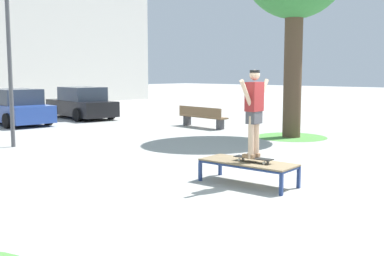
{
  "coord_description": "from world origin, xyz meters",
  "views": [
    {
      "loc": [
        -8.09,
        -4.44,
        2.2
      ],
      "look_at": [
        -0.68,
        2.39,
        1.0
      ],
      "focal_mm": 43.91,
      "sensor_mm": 36.0,
      "label": 1
    }
  ],
  "objects_px": {
    "skateboard": "(253,158)",
    "car_black": "(81,104)",
    "car_blue": "(15,108)",
    "light_post": "(7,15)",
    "park_bench": "(202,116)",
    "skate_box": "(248,164)",
    "skater": "(254,107)"
  },
  "relations": [
    {
      "from": "skateboard",
      "to": "car_black",
      "type": "bearing_deg",
      "value": 68.47
    },
    {
      "from": "skateboard",
      "to": "car_blue",
      "type": "xyz_separation_m",
      "value": [
        2.08,
        13.74,
        0.15
      ]
    },
    {
      "from": "car_black",
      "to": "light_post",
      "type": "bearing_deg",
      "value": -137.44
    },
    {
      "from": "car_blue",
      "to": "park_bench",
      "type": "distance_m",
      "value": 7.99
    },
    {
      "from": "car_black",
      "to": "park_bench",
      "type": "distance_m",
      "value": 6.82
    },
    {
      "from": "park_bench",
      "to": "light_post",
      "type": "distance_m",
      "value": 8.24
    },
    {
      "from": "skateboard",
      "to": "car_black",
      "type": "relative_size",
      "value": 0.19
    },
    {
      "from": "skate_box",
      "to": "park_bench",
      "type": "height_order",
      "value": "park_bench"
    },
    {
      "from": "skateboard",
      "to": "light_post",
      "type": "relative_size",
      "value": 0.14
    },
    {
      "from": "car_blue",
      "to": "park_bench",
      "type": "bearing_deg",
      "value": -55.87
    },
    {
      "from": "skater",
      "to": "car_blue",
      "type": "distance_m",
      "value": 13.92
    },
    {
      "from": "skate_box",
      "to": "car_blue",
      "type": "height_order",
      "value": "car_blue"
    },
    {
      "from": "skate_box",
      "to": "skateboard",
      "type": "bearing_deg",
      "value": -86.23
    },
    {
      "from": "car_black",
      "to": "park_bench",
      "type": "height_order",
      "value": "car_black"
    },
    {
      "from": "skater",
      "to": "park_bench",
      "type": "relative_size",
      "value": 0.7
    },
    {
      "from": "car_black",
      "to": "park_bench",
      "type": "bearing_deg",
      "value": -80.76
    },
    {
      "from": "skater",
      "to": "light_post",
      "type": "bearing_deg",
      "value": 96.41
    },
    {
      "from": "skateboard",
      "to": "skate_box",
      "type": "bearing_deg",
      "value": 93.77
    },
    {
      "from": "skate_box",
      "to": "park_bench",
      "type": "xyz_separation_m",
      "value": [
        6.57,
        7.01,
        0.03
      ]
    },
    {
      "from": "light_post",
      "to": "car_blue",
      "type": "bearing_deg",
      "value": 62.51
    },
    {
      "from": "car_blue",
      "to": "car_black",
      "type": "bearing_deg",
      "value": 2.04
    },
    {
      "from": "skater",
      "to": "light_post",
      "type": "xyz_separation_m",
      "value": [
        -0.9,
        8.01,
        2.29
      ]
    },
    {
      "from": "car_blue",
      "to": "light_post",
      "type": "xyz_separation_m",
      "value": [
        -2.98,
        -5.73,
        3.13
      ]
    },
    {
      "from": "skateboard",
      "to": "park_bench",
      "type": "bearing_deg",
      "value": 47.36
    },
    {
      "from": "car_blue",
      "to": "car_black",
      "type": "distance_m",
      "value": 3.39
    },
    {
      "from": "car_blue",
      "to": "light_post",
      "type": "distance_m",
      "value": 7.18
    },
    {
      "from": "skateboard",
      "to": "park_bench",
      "type": "relative_size",
      "value": 0.33
    },
    {
      "from": "skater",
      "to": "skateboard",
      "type": "bearing_deg",
      "value": -85.87
    },
    {
      "from": "skate_box",
      "to": "skater",
      "type": "bearing_deg",
      "value": -86.24
    },
    {
      "from": "skateboard",
      "to": "car_black",
      "type": "height_order",
      "value": "car_black"
    },
    {
      "from": "car_blue",
      "to": "skater",
      "type": "bearing_deg",
      "value": -98.61
    },
    {
      "from": "car_black",
      "to": "light_post",
      "type": "xyz_separation_m",
      "value": [
        -6.37,
        -5.85,
        3.13
      ]
    }
  ]
}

